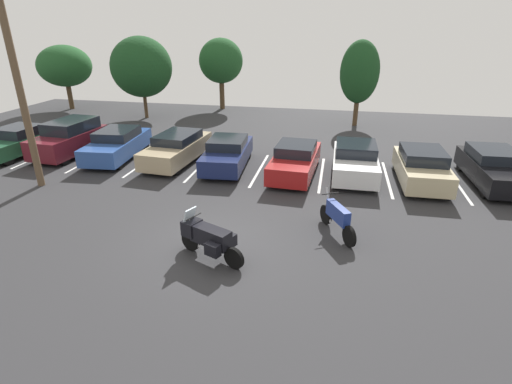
# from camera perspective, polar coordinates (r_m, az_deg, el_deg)

# --- Properties ---
(ground) EXTENTS (44.00, 44.00, 0.10)m
(ground) POSITION_cam_1_polar(r_m,az_deg,el_deg) (12.66, -6.43, -7.72)
(ground) COLOR #2D2D30
(motorcycle_touring) EXTENTS (2.18, 1.31, 1.44)m
(motorcycle_touring) POSITION_cam_1_polar(r_m,az_deg,el_deg) (11.64, -6.91, -6.52)
(motorcycle_touring) COLOR black
(motorcycle_touring) RESTS_ON ground
(motorcycle_second) EXTENTS (1.20, 2.06, 1.33)m
(motorcycle_second) POSITION_cam_1_polar(r_m,az_deg,el_deg) (13.14, 11.65, -3.62)
(motorcycle_second) COLOR black
(motorcycle_second) RESTS_ON ground
(parking_stripes) EXTENTS (26.42, 4.60, 0.01)m
(parking_stripes) POSITION_cam_1_polar(r_m,az_deg,el_deg) (19.13, -3.80, 3.53)
(parking_stripes) COLOR silver
(parking_stripes) RESTS_ON ground
(car_green) EXTENTS (2.17, 4.55, 1.46)m
(car_green) POSITION_cam_1_polar(r_m,az_deg,el_deg) (24.35, -31.14, 6.26)
(car_green) COLOR #235638
(car_green) RESTS_ON ground
(car_maroon) EXTENTS (2.16, 4.37, 1.77)m
(car_maroon) POSITION_cam_1_polar(r_m,az_deg,el_deg) (23.05, -25.32, 7.04)
(car_maroon) COLOR maroon
(car_maroon) RESTS_ON ground
(car_blue) EXTENTS (2.23, 4.85, 1.47)m
(car_blue) POSITION_cam_1_polar(r_m,az_deg,el_deg) (21.54, -19.36, 6.53)
(car_blue) COLOR #2D519E
(car_blue) RESTS_ON ground
(car_tan) EXTENTS (2.17, 4.89, 1.44)m
(car_tan) POSITION_cam_1_polar(r_m,az_deg,el_deg) (20.07, -11.33, 6.23)
(car_tan) COLOR tan
(car_tan) RESTS_ON ground
(car_navy) EXTENTS (2.08, 4.58, 1.43)m
(car_navy) POSITION_cam_1_polar(r_m,az_deg,el_deg) (18.98, -4.13, 5.61)
(car_navy) COLOR navy
(car_navy) RESTS_ON ground
(car_red) EXTENTS (2.06, 4.66, 1.44)m
(car_red) POSITION_cam_1_polar(r_m,az_deg,el_deg) (18.08, 5.68, 4.60)
(car_red) COLOR maroon
(car_red) RESTS_ON ground
(car_white) EXTENTS (1.91, 4.29, 1.49)m
(car_white) POSITION_cam_1_polar(r_m,az_deg,el_deg) (18.34, 14.09, 4.39)
(car_white) COLOR white
(car_white) RESTS_ON ground
(car_champagne) EXTENTS (1.90, 4.28, 1.50)m
(car_champagne) POSITION_cam_1_polar(r_m,az_deg,el_deg) (18.42, 22.77, 3.36)
(car_champagne) COLOR #C1B289
(car_champagne) RESTS_ON ground
(car_black) EXTENTS (2.06, 4.70, 1.46)m
(car_black) POSITION_cam_1_polar(r_m,az_deg,el_deg) (19.75, 31.14, 2.99)
(car_black) COLOR black
(car_black) RESTS_ON ground
(utility_pole) EXTENTS (1.80, 0.29, 8.06)m
(utility_pole) POSITION_cam_1_polar(r_m,az_deg,el_deg) (18.39, -31.00, 12.94)
(utility_pole) COLOR brown
(utility_pole) RESTS_ON ground
(tree_rear) EXTENTS (3.41, 3.41, 5.41)m
(tree_rear) POSITION_cam_1_polar(r_m,az_deg,el_deg) (32.57, -5.08, 18.30)
(tree_rear) COLOR #4C3823
(tree_rear) RESTS_ON ground
(tree_far_right) EXTENTS (4.06, 4.06, 4.91)m
(tree_far_right) POSITION_cam_1_polar(r_m,az_deg,el_deg) (35.71, -25.89, 16.03)
(tree_far_right) COLOR #4C3823
(tree_far_right) RESTS_ON ground
(tree_right) EXTENTS (2.52, 2.52, 5.50)m
(tree_right) POSITION_cam_1_polar(r_m,az_deg,el_deg) (27.58, 14.73, 16.37)
(tree_right) COLOR #4C3823
(tree_right) RESTS_ON ground
(tree_center_left) EXTENTS (4.24, 4.24, 5.65)m
(tree_center_left) POSITION_cam_1_polar(r_m,az_deg,el_deg) (30.18, -16.20, 16.92)
(tree_center_left) COLOR #4C3823
(tree_center_left) RESTS_ON ground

